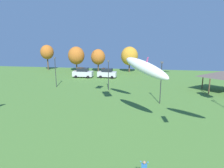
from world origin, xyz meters
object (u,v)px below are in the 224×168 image
object	(u,v)px
treeline_tree_1	(76,56)
treeline_tree_3	(129,56)
park_pavilion	(222,74)
treeline_tree_2	(98,57)
light_post_2	(108,73)
parked_car_leftmost	(83,73)
light_post_1	(161,80)
parked_car_second_from_left	(107,73)
kite_flying_4	(146,68)
light_post_3	(55,70)
treeline_tree_0	(47,52)

from	to	relation	value
treeline_tree_1	treeline_tree_3	xyz separation A→B (m)	(14.59, 0.77, 0.02)
park_pavilion	treeline_tree_2	world-z (taller)	treeline_tree_2
light_post_2	parked_car_leftmost	bearing A→B (deg)	126.28
light_post_1	light_post_2	distance (m)	10.37
parked_car_second_from_left	park_pavilion	bearing A→B (deg)	-20.45
treeline_tree_1	treeline_tree_3	size ratio (longest dim) A/B	0.99
kite_flying_4	light_post_1	distance (m)	7.70
treeline_tree_3	light_post_3	bearing A→B (deg)	-122.92
light_post_3	treeline_tree_2	distance (m)	18.89
parked_car_second_from_left	treeline_tree_1	distance (m)	13.37
parked_car_leftmost	light_post_2	world-z (taller)	light_post_2
park_pavilion	treeline_tree_1	size ratio (longest dim) A/B	0.92
treeline_tree_0	treeline_tree_3	xyz separation A→B (m)	(23.49, -0.04, -0.77)
light_post_3	light_post_2	bearing A→B (deg)	-5.51
kite_flying_4	treeline_tree_0	size ratio (longest dim) A/B	0.74
light_post_1	treeline_tree_1	size ratio (longest dim) A/B	0.88
light_post_2	treeline_tree_3	distance (m)	20.43
parked_car_second_from_left	light_post_2	world-z (taller)	light_post_2
park_pavilion	kite_flying_4	bearing A→B (deg)	-131.06
light_post_1	light_post_3	world-z (taller)	light_post_1
parked_car_second_from_left	light_post_3	world-z (taller)	light_post_3
kite_flying_4	treeline_tree_3	world-z (taller)	kite_flying_4
light_post_1	treeline_tree_1	xyz separation A→B (m)	(-20.64, 25.60, 0.94)
light_post_3	treeline_tree_1	bearing A→B (deg)	96.51
parked_car_leftmost	light_post_1	bearing A→B (deg)	-46.37
light_post_2	treeline_tree_3	size ratio (longest dim) A/B	0.78
parked_car_second_from_left	light_post_2	bearing A→B (deg)	-75.74
treeline_tree_1	park_pavilion	bearing A→B (deg)	-29.14
kite_flying_4	light_post_3	bearing A→B (deg)	139.38
park_pavilion	light_post_3	distance (m)	29.33
treeline_tree_0	parked_car_leftmost	bearing A→B (deg)	-35.71
park_pavilion	treeline_tree_2	bearing A→B (deg)	145.38
light_post_2	treeline_tree_1	distance (m)	23.06
light_post_3	parked_car_second_from_left	bearing A→B (deg)	52.35
light_post_3	treeline_tree_2	size ratio (longest dim) A/B	0.91
parked_car_leftmost	parked_car_second_from_left	world-z (taller)	parked_car_leftmost
light_post_1	park_pavilion	bearing A→B (deg)	36.85
park_pavilion	treeline_tree_3	world-z (taller)	treeline_tree_3
treeline_tree_2	treeline_tree_3	distance (m)	8.48
light_post_2	treeline_tree_1	xyz separation A→B (m)	(-12.27, 19.49, 1.26)
treeline_tree_0	treeline_tree_3	distance (m)	23.50
treeline_tree_1	light_post_2	bearing A→B (deg)	-57.81
treeline_tree_1	light_post_3	bearing A→B (deg)	-83.49
treeline_tree_1	parked_car_second_from_left	bearing A→B (deg)	-39.42
parked_car_leftmost	parked_car_second_from_left	distance (m)	5.68
light_post_3	treeline_tree_2	bearing A→B (deg)	77.62
light_post_1	light_post_2	bearing A→B (deg)	143.88
light_post_2	light_post_3	bearing A→B (deg)	174.49
kite_flying_4	light_post_2	bearing A→B (deg)	115.26
light_post_2	treeline_tree_2	distance (m)	20.37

